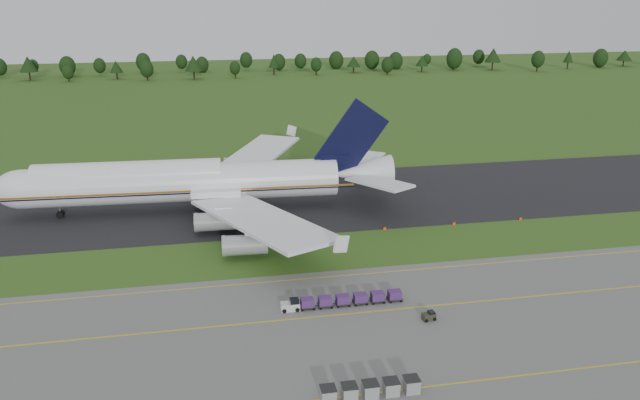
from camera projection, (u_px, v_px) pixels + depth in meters
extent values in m
plane|color=#2E5318|center=(312.00, 252.00, 107.38)|extent=(600.00, 600.00, 0.00)
cube|color=#60605C|center=(360.00, 363.00, 75.78)|extent=(300.00, 52.00, 0.06)
cube|color=black|center=(289.00, 200.00, 133.37)|extent=(300.00, 40.00, 0.08)
cube|color=#DABB0C|center=(339.00, 315.00, 86.92)|extent=(300.00, 0.25, 0.01)
cube|color=#DABB0C|center=(374.00, 393.00, 70.20)|extent=(300.00, 0.20, 0.01)
cube|color=#DABB0C|center=(323.00, 277.00, 98.07)|extent=(120.00, 0.20, 0.01)
cylinder|color=black|center=(30.00, 76.00, 301.11)|extent=(0.70, 0.70, 4.17)
cone|color=#1C3713|center=(28.00, 64.00, 299.22)|extent=(8.47, 8.47, 7.42)
cylinder|color=black|center=(69.00, 79.00, 297.29)|extent=(0.70, 0.70, 3.01)
sphere|color=#1C3713|center=(68.00, 72.00, 296.29)|extent=(5.22, 5.22, 5.22)
cylinder|color=black|center=(117.00, 76.00, 305.41)|extent=(0.70, 0.70, 3.24)
cone|color=#1C3713|center=(116.00, 67.00, 303.95)|extent=(6.37, 6.37, 5.76)
cylinder|color=black|center=(147.00, 77.00, 301.29)|extent=(0.70, 0.70, 3.66)
sphere|color=#1C3713|center=(147.00, 69.00, 300.06)|extent=(6.41, 6.41, 6.41)
cylinder|color=black|center=(194.00, 75.00, 305.01)|extent=(0.70, 0.70, 4.10)
cone|color=#1C3713|center=(193.00, 63.00, 303.15)|extent=(8.67, 8.67, 7.30)
cylinder|color=black|center=(235.00, 75.00, 308.68)|extent=(0.70, 0.70, 3.35)
sphere|color=#1C3713|center=(235.00, 68.00, 307.56)|extent=(5.18, 5.18, 5.18)
cylinder|color=black|center=(274.00, 71.00, 320.42)|extent=(0.70, 0.70, 3.76)
cone|color=#1C3713|center=(274.00, 61.00, 318.72)|extent=(5.28, 5.28, 6.69)
cylinder|color=black|center=(316.00, 72.00, 319.12)|extent=(0.70, 0.70, 3.55)
sphere|color=#1C3713|center=(316.00, 64.00, 317.93)|extent=(5.56, 5.56, 5.56)
cylinder|color=black|center=(353.00, 70.00, 328.43)|extent=(0.70, 0.70, 3.07)
cone|color=#1C3713|center=(354.00, 62.00, 327.04)|extent=(7.23, 7.23, 5.45)
cylinder|color=black|center=(387.00, 71.00, 321.36)|extent=(0.70, 0.70, 3.26)
sphere|color=#1C3713|center=(388.00, 65.00, 320.27)|extent=(6.28, 6.28, 6.28)
cylinder|color=black|center=(422.00, 69.00, 331.37)|extent=(0.70, 0.70, 3.11)
cone|color=#1C3713|center=(422.00, 61.00, 329.96)|extent=(6.84, 6.84, 5.53)
cylinder|color=black|center=(454.00, 66.00, 338.30)|extent=(0.70, 0.70, 4.05)
sphere|color=#1C3713|center=(454.00, 59.00, 336.95)|extent=(8.60, 8.60, 8.60)
cylinder|color=black|center=(492.00, 66.00, 338.66)|extent=(0.70, 0.70, 4.25)
cone|color=#1C3713|center=(493.00, 55.00, 336.73)|extent=(8.85, 8.85, 7.55)
cylinder|color=black|center=(537.00, 68.00, 332.38)|extent=(0.70, 0.70, 4.27)
sphere|color=#1C3713|center=(538.00, 59.00, 330.95)|extent=(6.90, 6.90, 6.90)
cylinder|color=black|center=(568.00, 66.00, 342.56)|extent=(0.70, 0.70, 3.63)
cone|color=#1C3713|center=(569.00, 56.00, 340.92)|extent=(5.26, 5.26, 6.45)
cylinder|color=black|center=(600.00, 65.00, 348.50)|extent=(0.70, 0.70, 3.47)
sphere|color=#1C3713|center=(601.00, 58.00, 347.34)|extent=(7.94, 7.94, 7.94)
cylinder|color=black|center=(623.00, 63.00, 354.68)|extent=(0.70, 0.70, 3.24)
cone|color=#1C3713|center=(625.00, 55.00, 353.22)|extent=(8.42, 8.42, 5.76)
cylinder|color=white|center=(184.00, 183.00, 124.80)|extent=(61.85, 10.61, 7.64)
cylinder|color=white|center=(128.00, 176.00, 122.82)|extent=(36.33, 7.70, 5.96)
sphere|color=white|center=(22.00, 189.00, 120.78)|extent=(7.64, 7.64, 7.64)
cone|color=white|center=(363.00, 173.00, 129.41)|extent=(12.01, 7.82, 7.26)
cube|color=#B46F1B|center=(183.00, 192.00, 121.41)|extent=(67.85, 3.35, 0.37)
cube|color=white|center=(260.00, 219.00, 108.00)|extent=(23.98, 37.35, 0.58)
cube|color=white|center=(252.00, 158.00, 145.96)|extent=(26.67, 36.74, 0.58)
cylinder|color=gray|center=(215.00, 222.00, 114.28)|extent=(7.58, 3.75, 3.40)
cylinder|color=gray|center=(245.00, 245.00, 104.02)|extent=(7.58, 3.75, 3.40)
cylinder|color=gray|center=(218.00, 179.00, 139.32)|extent=(7.58, 3.75, 3.40)
cylinder|color=gray|center=(240.00, 164.00, 150.92)|extent=(7.58, 3.75, 3.40)
cube|color=black|center=(351.00, 140.00, 126.74)|extent=(15.49, 1.33, 17.04)
cube|color=white|center=(379.00, 183.00, 122.07)|extent=(11.83, 14.89, 0.48)
cube|color=white|center=(363.00, 161.00, 136.97)|extent=(12.66, 14.66, 0.48)
cylinder|color=slate|center=(60.00, 212.00, 123.23)|extent=(0.38, 0.38, 2.33)
cylinder|color=black|center=(60.00, 214.00, 123.39)|extent=(1.42, 1.02, 1.38)
cylinder|color=slate|center=(217.00, 213.00, 122.79)|extent=(0.38, 0.38, 2.33)
cylinder|color=black|center=(217.00, 215.00, 122.94)|extent=(1.42, 1.02, 1.38)
cylinder|color=slate|center=(218.00, 197.00, 131.73)|extent=(0.38, 0.38, 2.33)
cylinder|color=black|center=(218.00, 199.00, 131.89)|extent=(1.42, 1.02, 1.38)
cube|color=silver|center=(290.00, 306.00, 88.01)|extent=(2.68, 1.44, 1.13)
cylinder|color=black|center=(284.00, 311.00, 87.26)|extent=(0.62, 0.23, 0.62)
cube|color=black|center=(307.00, 306.00, 88.51)|extent=(2.06, 1.55, 0.12)
cube|color=#42225B|center=(307.00, 302.00, 88.31)|extent=(1.86, 1.44, 1.13)
cylinder|color=black|center=(302.00, 310.00, 87.76)|extent=(0.35, 0.15, 0.35)
cube|color=black|center=(325.00, 304.00, 88.97)|extent=(2.06, 1.55, 0.12)
cube|color=#42225B|center=(325.00, 301.00, 88.77)|extent=(1.86, 1.44, 1.13)
cylinder|color=black|center=(320.00, 309.00, 88.21)|extent=(0.35, 0.15, 0.35)
cube|color=black|center=(343.00, 303.00, 89.42)|extent=(2.06, 1.55, 0.12)
cube|color=#42225B|center=(343.00, 299.00, 89.22)|extent=(1.86, 1.44, 1.13)
cylinder|color=black|center=(338.00, 307.00, 88.67)|extent=(0.35, 0.15, 0.35)
cube|color=black|center=(360.00, 301.00, 89.87)|extent=(2.06, 1.55, 0.12)
cube|color=#42225B|center=(360.00, 297.00, 89.67)|extent=(1.86, 1.44, 1.13)
cylinder|color=black|center=(356.00, 305.00, 89.12)|extent=(0.35, 0.15, 0.35)
cube|color=black|center=(377.00, 300.00, 90.33)|extent=(2.06, 1.55, 0.12)
cube|color=#42225B|center=(378.00, 296.00, 90.13)|extent=(1.86, 1.44, 1.13)
cylinder|color=black|center=(373.00, 304.00, 89.57)|extent=(0.35, 0.15, 0.35)
cube|color=black|center=(394.00, 298.00, 90.78)|extent=(2.06, 1.55, 0.12)
cube|color=#42225B|center=(395.00, 294.00, 90.58)|extent=(1.86, 1.44, 1.13)
cylinder|color=black|center=(390.00, 302.00, 90.03)|extent=(0.35, 0.15, 0.35)
cylinder|color=black|center=(290.00, 308.00, 88.10)|extent=(0.62, 0.23, 0.62)
cube|color=#2B2E20|center=(429.00, 317.00, 85.46)|extent=(1.90, 1.29, 0.98)
cylinder|color=black|center=(426.00, 320.00, 84.94)|extent=(0.50, 0.18, 0.50)
cylinder|color=black|center=(432.00, 316.00, 86.15)|extent=(0.50, 0.18, 0.50)
cube|color=gray|center=(328.00, 395.00, 68.60)|extent=(1.65, 1.65, 1.65)
cube|color=black|center=(328.00, 388.00, 68.32)|extent=(1.75, 1.75, 0.08)
cube|color=gray|center=(349.00, 392.00, 69.02)|extent=(1.65, 1.65, 1.65)
cube|color=black|center=(349.00, 386.00, 68.74)|extent=(1.75, 1.75, 0.08)
cube|color=gray|center=(370.00, 390.00, 69.45)|extent=(1.65, 1.65, 1.65)
cube|color=black|center=(371.00, 383.00, 69.16)|extent=(1.75, 1.75, 0.08)
cube|color=gray|center=(391.00, 387.00, 69.87)|extent=(1.65, 1.65, 1.65)
cube|color=black|center=(391.00, 381.00, 69.59)|extent=(1.75, 1.75, 0.08)
cube|color=gray|center=(411.00, 385.00, 70.29)|extent=(1.65, 1.65, 1.65)
cube|color=black|center=(412.00, 378.00, 70.01)|extent=(1.75, 1.75, 0.08)
cube|color=#F84F07|center=(312.00, 234.00, 114.50)|extent=(0.50, 0.12, 0.60)
cube|color=black|center=(313.00, 235.00, 114.59)|extent=(0.30, 0.30, 0.04)
cube|color=#F84F07|center=(385.00, 229.00, 116.92)|extent=(0.50, 0.12, 0.60)
cube|color=black|center=(385.00, 230.00, 117.02)|extent=(0.30, 0.30, 0.04)
cube|color=#F84F07|center=(454.00, 224.00, 119.35)|extent=(0.50, 0.12, 0.60)
cube|color=black|center=(454.00, 225.00, 119.44)|extent=(0.30, 0.30, 0.04)
cube|color=#F84F07|center=(521.00, 219.00, 121.77)|extent=(0.50, 0.12, 0.60)
cube|color=black|center=(520.00, 221.00, 121.86)|extent=(0.30, 0.30, 0.04)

